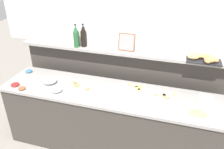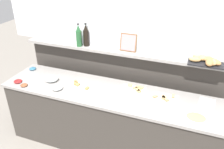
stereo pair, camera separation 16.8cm
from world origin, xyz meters
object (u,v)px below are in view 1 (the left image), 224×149
Objects in this scene: glass_bowl_large at (57,90)px; bread_basket at (204,58)px; salt_shaker at (93,45)px; framed_picture at (127,42)px; condiment_bowl_dark at (15,84)px; sandwich_platter_rear at (81,87)px; glass_bowl_medium at (50,81)px; pepper_shaker at (97,45)px; cold_cuts_platter at (198,114)px; serving_tongs at (114,98)px; napkin_stack at (206,99)px; sandwich_platter_side at (134,89)px; condiment_bowl_teal at (29,71)px; condiment_bowl_cream at (22,88)px; wine_bottle_green at (76,37)px; sandwich_platter_front at (165,96)px; wine_bottle_dark at (83,36)px.

bread_basket reaches higher than glass_bowl_large.
salt_shaker is (0.27, 0.61, 0.39)m from glass_bowl_large.
condiment_bowl_dark is at bearing -152.43° from framed_picture.
glass_bowl_medium reaches higher than sandwich_platter_rear.
cold_cuts_platter is at bearing -23.73° from pepper_shaker.
serving_tongs is at bearing -6.88° from glass_bowl_medium.
sandwich_platter_rear is at bearing -97.88° from pepper_shaker.
napkin_stack is (2.35, 0.37, -0.01)m from condiment_bowl_dark.
condiment_bowl_teal is at bearing 179.09° from sandwich_platter_side.
glass_bowl_medium is (-1.10, -0.16, 0.02)m from sandwich_platter_side.
serving_tongs is (1.31, 0.08, -0.01)m from condiment_bowl_dark.
serving_tongs is at bearing 6.42° from condiment_bowl_cream.
serving_tongs is 1.01m from wine_bottle_green.
sandwich_platter_front is 0.97× the size of wine_bottle_dark.
sandwich_platter_rear is 0.60m from salt_shaker.
glass_bowl_large reaches higher than sandwich_platter_side.
condiment_bowl_teal is at bearing -163.78° from salt_shaker.
condiment_bowl_cream is (-0.70, -0.26, 0.01)m from sandwich_platter_rear.
sandwich_platter_front is 3.52× the size of pepper_shaker.
glass_bowl_medium is (-1.85, 0.14, 0.02)m from cold_cuts_platter.
salt_shaker is 1.41m from bread_basket.
napkin_stack reaches higher than serving_tongs.
glass_bowl_large reaches higher than sandwich_platter_rear.
condiment_bowl_teal is 2.37m from bread_basket.
bread_basket is (-0.08, 0.26, 0.40)m from napkin_stack.
pepper_shaker is (0.28, 0.03, -0.10)m from wine_bottle_green.
wine_bottle_green is (0.62, 0.61, 0.50)m from condiment_bowl_dark.
wine_bottle_green is at bearing -174.61° from pepper_shaker.
napkin_stack is at bearing 9.51° from sandwich_platter_front.
sandwich_platter_front is 1.80× the size of napkin_stack.
serving_tongs is at bearing 177.95° from cold_cuts_platter.
wine_bottle_green reaches higher than condiment_bowl_cream.
bread_basket is at bearing 15.66° from condiment_bowl_dark.
sandwich_platter_side is at bearing 171.13° from sandwich_platter_front.
pepper_shaker is (-0.98, 0.35, 0.41)m from sandwich_platter_front.
sandwich_platter_front is 1.72× the size of glass_bowl_medium.
sandwich_platter_front is (1.04, 0.09, 0.00)m from sandwich_platter_rear.
wine_bottle_dark is 0.10m from wine_bottle_green.
serving_tongs is 1.18m from bread_basket.
glass_bowl_large is 1.59× the size of salt_shaker.
sandwich_platter_rear is 1.99× the size of serving_tongs.
glass_bowl_medium is at bearing -117.70° from wine_bottle_green.
condiment_bowl_cream reaches higher than serving_tongs.
glass_bowl_medium reaches higher than serving_tongs.
condiment_bowl_teal is at bearing 179.85° from napkin_stack.
framed_picture is at bearing 1.81° from wine_bottle_dark.
serving_tongs is 1.07× the size of napkin_stack.
salt_shaker is at bearing 129.10° from serving_tongs.
glass_bowl_medium is 1.96m from bread_basket.
serving_tongs is 0.81m from pepper_shaker.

